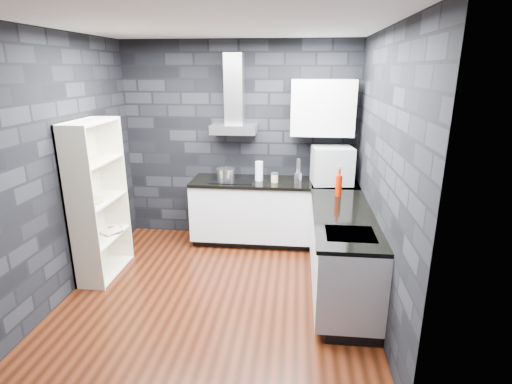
% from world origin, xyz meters
% --- Properties ---
extents(ground, '(3.20, 3.20, 0.00)m').
position_xyz_m(ground, '(0.00, 0.00, 0.00)').
color(ground, '#42190B').
extents(ceiling, '(3.20, 3.20, 0.00)m').
position_xyz_m(ceiling, '(0.00, 0.00, 2.70)').
color(ceiling, white).
extents(wall_back, '(3.20, 0.05, 2.70)m').
position_xyz_m(wall_back, '(0.00, 1.62, 1.35)').
color(wall_back, black).
rests_on(wall_back, ground).
extents(wall_front, '(3.20, 0.05, 2.70)m').
position_xyz_m(wall_front, '(0.00, -1.62, 1.35)').
color(wall_front, black).
rests_on(wall_front, ground).
extents(wall_left, '(0.05, 3.20, 2.70)m').
position_xyz_m(wall_left, '(-1.62, 0.00, 1.35)').
color(wall_left, black).
rests_on(wall_left, ground).
extents(wall_right, '(0.05, 3.20, 2.70)m').
position_xyz_m(wall_right, '(1.62, 0.00, 1.35)').
color(wall_right, black).
rests_on(wall_right, ground).
extents(toekick_back, '(2.18, 0.50, 0.10)m').
position_xyz_m(toekick_back, '(0.50, 1.34, 0.05)').
color(toekick_back, black).
rests_on(toekick_back, ground).
extents(toekick_right, '(0.50, 1.78, 0.10)m').
position_xyz_m(toekick_right, '(1.34, 0.10, 0.05)').
color(toekick_right, black).
rests_on(toekick_right, ground).
extents(counter_back_cab, '(2.20, 0.60, 0.76)m').
position_xyz_m(counter_back_cab, '(0.50, 1.30, 0.48)').
color(counter_back_cab, silver).
rests_on(counter_back_cab, ground).
extents(counter_right_cab, '(0.60, 1.80, 0.76)m').
position_xyz_m(counter_right_cab, '(1.30, 0.10, 0.48)').
color(counter_right_cab, silver).
rests_on(counter_right_cab, ground).
extents(counter_back_top, '(2.20, 0.62, 0.04)m').
position_xyz_m(counter_back_top, '(0.50, 1.29, 0.88)').
color(counter_back_top, black).
rests_on(counter_back_top, counter_back_cab).
extents(counter_right_top, '(0.62, 1.80, 0.04)m').
position_xyz_m(counter_right_top, '(1.29, 0.10, 0.88)').
color(counter_right_top, black).
rests_on(counter_right_top, counter_right_cab).
extents(counter_corner_top, '(0.62, 0.62, 0.04)m').
position_xyz_m(counter_corner_top, '(1.30, 1.30, 0.88)').
color(counter_corner_top, black).
rests_on(counter_corner_top, counter_right_cab).
extents(hood_body, '(0.60, 0.34, 0.12)m').
position_xyz_m(hood_body, '(-0.05, 1.43, 1.56)').
color(hood_body, '#AEAEB2').
rests_on(hood_body, wall_back).
extents(hood_chimney, '(0.24, 0.20, 0.90)m').
position_xyz_m(hood_chimney, '(-0.05, 1.50, 2.07)').
color(hood_chimney, '#AEAEB2').
rests_on(hood_chimney, hood_body).
extents(upper_cabinet, '(0.80, 0.35, 0.70)m').
position_xyz_m(upper_cabinet, '(1.10, 1.43, 1.85)').
color(upper_cabinet, silver).
rests_on(upper_cabinet, wall_back).
extents(cooktop, '(0.58, 0.50, 0.01)m').
position_xyz_m(cooktop, '(-0.05, 1.30, 0.91)').
color(cooktop, black).
rests_on(cooktop, counter_back_top).
extents(sink_rim, '(0.44, 0.40, 0.01)m').
position_xyz_m(sink_rim, '(1.30, -0.40, 0.89)').
color(sink_rim, '#AEAEB2').
rests_on(sink_rim, counter_right_top).
extents(pot, '(0.31, 0.31, 0.14)m').
position_xyz_m(pot, '(-0.14, 1.24, 0.98)').
color(pot, silver).
rests_on(pot, cooktop).
extents(glass_vase, '(0.12, 0.12, 0.26)m').
position_xyz_m(glass_vase, '(0.30, 1.29, 1.03)').
color(glass_vase, white).
rests_on(glass_vase, counter_back_top).
extents(storage_jar, '(0.12, 0.12, 0.11)m').
position_xyz_m(storage_jar, '(0.51, 1.23, 0.96)').
color(storage_jar, tan).
rests_on(storage_jar, counter_back_top).
extents(utensil_crock, '(0.10, 0.10, 0.13)m').
position_xyz_m(utensil_crock, '(0.81, 1.26, 0.97)').
color(utensil_crock, silver).
rests_on(utensil_crock, counter_back_top).
extents(appliance_garage, '(0.55, 0.45, 0.50)m').
position_xyz_m(appliance_garage, '(1.25, 1.26, 1.12)').
color(appliance_garage, '#A9ABB0').
rests_on(appliance_garage, counter_back_top).
extents(red_bottle, '(0.09, 0.09, 0.25)m').
position_xyz_m(red_bottle, '(1.29, 0.72, 1.03)').
color(red_bottle, '#A51A00').
rests_on(red_bottle, counter_right_top).
extents(bookshelf, '(0.37, 0.81, 1.80)m').
position_xyz_m(bookshelf, '(-1.42, 0.25, 0.90)').
color(bookshelf, '#EBE5C4').
rests_on(bookshelf, ground).
extents(fruit_bowl, '(0.23, 0.23, 0.06)m').
position_xyz_m(fruit_bowl, '(-1.42, 0.14, 0.94)').
color(fruit_bowl, white).
rests_on(fruit_bowl, bookshelf).
extents(book_red, '(0.16, 0.07, 0.22)m').
position_xyz_m(book_red, '(-1.44, 0.40, 0.57)').
color(book_red, maroon).
rests_on(book_red, bookshelf).
extents(book_second, '(0.16, 0.11, 0.24)m').
position_xyz_m(book_second, '(-1.43, 0.42, 0.59)').
color(book_second, '#B2B2B2').
rests_on(book_second, bookshelf).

